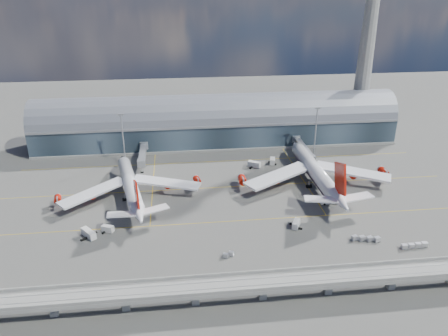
{
  "coord_description": "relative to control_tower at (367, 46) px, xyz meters",
  "views": [
    {
      "loc": [
        -23.38,
        -156.16,
        88.57
      ],
      "look_at": [
        -4.01,
        10.0,
        14.0
      ],
      "focal_mm": 35.0,
      "sensor_mm": 36.0,
      "label": 1
    }
  ],
  "objects": [
    {
      "name": "guideway",
      "position": [
        -85.0,
        -138.0,
        -46.34
      ],
      "size": [
        220.0,
        8.5,
        7.2
      ],
      "color": "gray",
      "rests_on": "ground"
    },
    {
      "name": "airliner_right",
      "position": [
        -46.12,
        -65.3,
        -45.55
      ],
      "size": [
        70.68,
        73.85,
        23.48
      ],
      "rotation": [
        0.0,
        0.0,
        0.01
      ],
      "color": "white",
      "rests_on": "ground"
    },
    {
      "name": "jet_bridge_left",
      "position": [
        -125.68,
        -29.88,
        -46.46
      ],
      "size": [
        4.4,
        28.0,
        7.25
      ],
      "color": "gray",
      "rests_on": "ground"
    },
    {
      "name": "cargo_train_0",
      "position": [
        -92.54,
        -116.02,
        -50.88
      ],
      "size": [
        4.48,
        2.98,
        1.46
      ],
      "rotation": [
        0.0,
        0.0,
        1.16
      ],
      "color": "gray",
      "rests_on": "ground"
    },
    {
      "name": "service_truck_0",
      "position": [
        -141.96,
        -98.2,
        -50.1
      ],
      "size": [
        6.35,
        7.06,
        2.97
      ],
      "rotation": [
        0.0,
        0.0,
        0.68
      ],
      "color": "silver",
      "rests_on": "ground"
    },
    {
      "name": "cargo_train_2",
      "position": [
        -41.87,
        -112.27,
        -50.73
      ],
      "size": [
        10.57,
        3.97,
        1.75
      ],
      "rotation": [
        0.0,
        0.0,
        1.8
      ],
      "color": "gray",
      "rests_on": "ground"
    },
    {
      "name": "jet_bridge_right",
      "position": [
        -42.64,
        -31.82,
        -46.46
      ],
      "size": [
        4.4,
        32.0,
        7.25
      ],
      "color": "gray",
      "rests_on": "ground"
    },
    {
      "name": "terminal",
      "position": [
        -85.0,
        -5.01,
        -40.3
      ],
      "size": [
        200.0,
        30.0,
        28.0
      ],
      "color": "#202C35",
      "rests_on": "ground"
    },
    {
      "name": "cargo_train_1",
      "position": [
        -26.58,
        -118.42,
        -50.76
      ],
      "size": [
        10.19,
        2.15,
        1.69
      ],
      "rotation": [
        0.0,
        0.0,
        1.51
      ],
      "color": "gray",
      "rests_on": "ground"
    },
    {
      "name": "service_truck_1",
      "position": [
        -135.46,
        -95.29,
        -50.32
      ],
      "size": [
        4.94,
        3.8,
        2.61
      ],
      "rotation": [
        0.0,
        0.0,
        1.13
      ],
      "color": "silver",
      "rests_on": "ground"
    },
    {
      "name": "airliner_left",
      "position": [
        -128.75,
        -68.83,
        -45.91
      ],
      "size": [
        62.17,
        65.47,
        20.05
      ],
      "rotation": [
        0.0,
        0.0,
        0.2
      ],
      "color": "white",
      "rests_on": "ground"
    },
    {
      "name": "floodlight_mast_right",
      "position": [
        -35.0,
        -28.0,
        -38.0
      ],
      "size": [
        3.0,
        0.7,
        25.7
      ],
      "color": "gray",
      "rests_on": "ground"
    },
    {
      "name": "taxi_lines",
      "position": [
        -85.0,
        -60.89,
        -51.63
      ],
      "size": [
        200.0,
        80.12,
        0.01
      ],
      "color": "gold",
      "rests_on": "ground"
    },
    {
      "name": "floodlight_mast_left",
      "position": [
        -135.0,
        -28.0,
        -38.0
      ],
      "size": [
        3.0,
        0.7,
        25.7
      ],
      "color": "gray",
      "rests_on": "ground"
    },
    {
      "name": "service_truck_5",
      "position": [
        -70.29,
        -42.63,
        -50.08
      ],
      "size": [
        6.58,
        5.5,
        3.04
      ],
      "rotation": [
        0.0,
        0.0,
        0.98
      ],
      "color": "silver",
      "rests_on": "ground"
    },
    {
      "name": "service_truck_3",
      "position": [
        -64.5,
        -100.23,
        -50.24
      ],
      "size": [
        4.48,
        6.0,
        2.72
      ],
      "rotation": [
        0.0,
        0.0,
        -0.47
      ],
      "color": "silver",
      "rests_on": "ground"
    },
    {
      "name": "control_tower",
      "position": [
        0.0,
        0.0,
        0.0
      ],
      "size": [
        19.0,
        19.0,
        103.0
      ],
      "color": "gray",
      "rests_on": "ground"
    },
    {
      "name": "ground",
      "position": [
        -85.0,
        -83.0,
        -51.64
      ],
      "size": [
        500.0,
        500.0,
        0.0
      ],
      "primitive_type": "plane",
      "color": "#474744",
      "rests_on": "ground"
    },
    {
      "name": "service_truck_2",
      "position": [
        -45.47,
        -83.64,
        -50.12
      ],
      "size": [
        8.02,
        2.53,
        2.9
      ],
      "rotation": [
        0.0,
        0.0,
        1.58
      ],
      "color": "silver",
      "rests_on": "ground"
    },
    {
      "name": "service_truck_4",
      "position": [
        -60.29,
        -39.52,
        -50.12
      ],
      "size": [
        3.65,
        5.63,
        3.01
      ],
      "rotation": [
        0.0,
        0.0,
        -0.26
      ],
      "color": "silver",
      "rests_on": "ground"
    }
  ]
}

